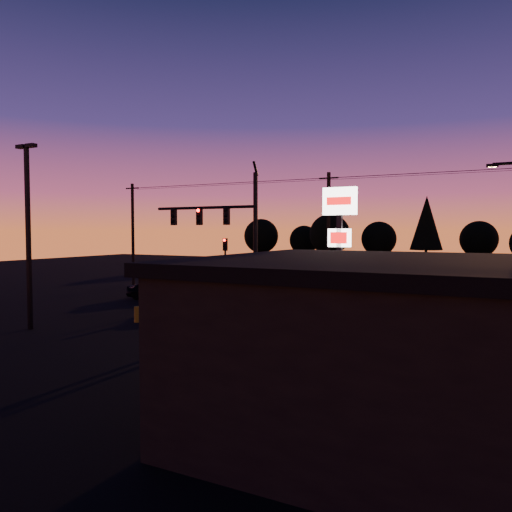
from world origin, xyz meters
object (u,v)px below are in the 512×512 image
(car_left, at_px, (154,290))
(car_right, at_px, (380,305))
(secondary_signal, at_px, (225,259))
(car_mid, at_px, (217,297))
(parking_lot_light, at_px, (28,223))
(traffic_signal_mast, at_px, (230,230))
(pylon_sign, at_px, (340,231))
(bollard, at_px, (137,314))
(suv_parked, at_px, (361,345))

(car_left, height_order, car_right, car_right)
(car_left, bearing_deg, car_right, -101.15)
(secondary_signal, bearing_deg, car_mid, -64.71)
(parking_lot_light, bearing_deg, car_mid, 66.54)
(car_right, bearing_deg, car_mid, -57.59)
(traffic_signal_mast, xyz_separation_m, secondary_signal, (-4.90, 7.49, -2.07))
(parking_lot_light, xyz_separation_m, pylon_sign, (14.50, 4.50, -0.36))
(traffic_signal_mast, relative_size, car_mid, 2.03)
(parking_lot_light, relative_size, pylon_sign, 1.34)
(bollard, relative_size, suv_parked, 0.17)
(car_mid, height_order, car_right, car_mid)
(car_right, bearing_deg, pylon_sign, 24.44)
(car_mid, height_order, suv_parked, suv_parked)
(car_mid, distance_m, suv_parked, 14.83)
(bollard, bearing_deg, secondary_signal, 94.97)
(car_left, bearing_deg, bollard, -157.90)
(car_mid, bearing_deg, car_right, -72.19)
(parking_lot_light, relative_size, car_mid, 2.16)
(parking_lot_light, distance_m, pylon_sign, 15.19)
(traffic_signal_mast, xyz_separation_m, bollard, (-3.98, -3.06, -4.51))
(pylon_sign, bearing_deg, secondary_signal, 140.23)
(traffic_signal_mast, height_order, car_left, traffic_signal_mast)
(car_mid, distance_m, car_right, 10.14)
(secondary_signal, height_order, bollard, secondary_signal)
(bollard, distance_m, suv_parked, 13.20)
(car_mid, bearing_deg, bollard, -179.37)
(bollard, height_order, car_left, car_left)
(pylon_sign, height_order, car_left, pylon_sign)
(pylon_sign, distance_m, bollard, 11.97)
(parking_lot_light, height_order, car_left, parking_lot_light)
(car_left, relative_size, car_mid, 0.91)
(car_mid, bearing_deg, suv_parked, -116.55)
(pylon_sign, relative_size, car_mid, 1.61)
(pylon_sign, bearing_deg, car_left, 156.66)
(car_right, bearing_deg, parking_lot_light, -26.56)
(parking_lot_light, bearing_deg, car_left, 98.25)
(parking_lot_light, distance_m, suv_parked, 17.07)
(car_left, xyz_separation_m, car_right, (16.19, 0.21, 0.02))
(secondary_signal, bearing_deg, suv_parked, -43.17)
(parking_lot_light, xyz_separation_m, bollard, (3.42, 3.94, -4.84))
(traffic_signal_mast, distance_m, bollard, 6.75)
(traffic_signal_mast, distance_m, car_right, 9.53)
(bollard, bearing_deg, pylon_sign, 2.90)
(bollard, xyz_separation_m, car_left, (-5.08, 7.53, 0.23))
(secondary_signal, xyz_separation_m, car_mid, (1.97, -4.18, -2.16))
(pylon_sign, relative_size, car_right, 1.46)
(traffic_signal_mast, xyz_separation_m, car_mid, (-2.93, 3.31, -4.24))
(parking_lot_light, xyz_separation_m, car_mid, (4.47, 10.31, -4.57))
(secondary_signal, distance_m, pylon_sign, 15.75)
(suv_parked, bearing_deg, car_mid, 110.70)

